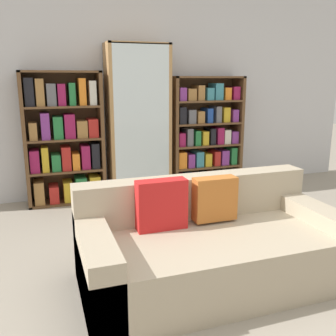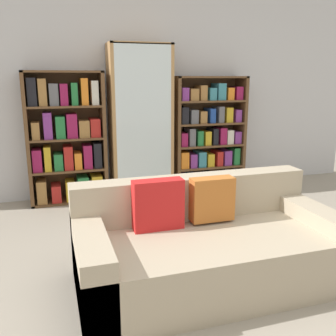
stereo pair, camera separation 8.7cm
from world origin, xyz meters
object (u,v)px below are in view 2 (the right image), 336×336
(couch, at_px, (207,247))
(display_cabinet, at_px, (140,123))
(bookshelf_left, at_px, (67,140))
(wine_bottle, at_px, (224,218))
(bookshelf_right, at_px, (208,137))

(couch, relative_size, display_cabinet, 1.01)
(bookshelf_left, distance_m, wine_bottle, 2.03)
(display_cabinet, xyz_separation_m, bookshelf_right, (0.90, 0.02, -0.21))
(display_cabinet, bearing_deg, couch, -91.12)
(couch, height_order, wine_bottle, couch)
(couch, xyz_separation_m, display_cabinet, (0.04, 2.16, 0.65))
(display_cabinet, relative_size, wine_bottle, 5.47)
(couch, height_order, bookshelf_right, bookshelf_right)
(bookshelf_left, height_order, wine_bottle, bookshelf_left)
(couch, bearing_deg, wine_bottle, 56.32)
(couch, xyz_separation_m, wine_bottle, (0.52, 0.79, -0.12))
(couch, xyz_separation_m, bookshelf_right, (0.95, 2.17, 0.44))
(couch, bearing_deg, bookshelf_left, 110.93)
(display_cabinet, bearing_deg, bookshelf_left, 179.00)
(bookshelf_left, xyz_separation_m, wine_bottle, (1.35, -1.39, -0.60))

